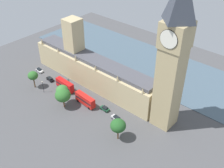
{
  "coord_description": "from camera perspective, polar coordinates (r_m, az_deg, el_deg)",
  "views": [
    {
      "loc": [
        72.69,
        77.09,
        74.32
      ],
      "look_at": [
        1.0,
        14.07,
        7.44
      ],
      "focal_mm": 42.86,
      "sensor_mm": 36.0,
      "label": 1
    }
  ],
  "objects": [
    {
      "name": "ground_plane",
      "position": [
        129.43,
        -4.39,
        -0.15
      ],
      "size": [
        140.4,
        140.4,
        0.0
      ],
      "primitive_type": "plane",
      "color": "#4C4C4F"
    },
    {
      "name": "river_thames",
      "position": [
        151.47,
        4.9,
        5.55
      ],
      "size": [
        38.72,
        126.36,
        0.25
      ],
      "primitive_type": "cube",
      "color": "#475B6B",
      "rests_on": "ground"
    },
    {
      "name": "parliament_building",
      "position": [
        127.24,
        -4.41,
        3.38
      ],
      "size": [
        11.47,
        70.4,
        29.4
      ],
      "color": "tan",
      "rests_on": "ground"
    },
    {
      "name": "clock_tower",
      "position": [
        92.71,
        12.92,
        6.23
      ],
      "size": [
        9.14,
        9.14,
        59.89
      ],
      "color": "tan",
      "rests_on": "ground"
    },
    {
      "name": "car_white_midblock",
      "position": [
        143.4,
        -15.23,
        2.86
      ],
      "size": [
        2.27,
        4.65,
        1.74
      ],
      "rotation": [
        0.0,
        0.0,
        -0.1
      ],
      "color": "silver",
      "rests_on": "ground"
    },
    {
      "name": "car_black_under_trees",
      "position": [
        135.03,
        -13.06,
        1.05
      ],
      "size": [
        2.36,
        4.72,
        1.74
      ],
      "rotation": [
        0.0,
        0.0,
        3.02
      ],
      "color": "black",
      "rests_on": "ground"
    },
    {
      "name": "double_decker_bus_far_end",
      "position": [
        126.29,
        -10.02,
        -0.18
      ],
      "size": [
        2.99,
        10.59,
        4.75
      ],
      "rotation": [
        0.0,
        0.0,
        -0.04
      ],
      "color": "red",
      "rests_on": "ground"
    },
    {
      "name": "double_decker_bus_opposite_hall",
      "position": [
        116.12,
        -5.75,
        -3.32
      ],
      "size": [
        3.14,
        10.63,
        4.75
      ],
      "rotation": [
        0.0,
        0.0,
        3.08
      ],
      "color": "red",
      "rests_on": "ground"
    },
    {
      "name": "car_dark_green_trailing",
      "position": [
        113.67,
        -1.56,
        -5.24
      ],
      "size": [
        2.03,
        4.26,
        1.74
      ],
      "rotation": [
        0.0,
        0.0,
        3.12
      ],
      "color": "#19472D",
      "rests_on": "ground"
    },
    {
      "name": "car_silver_leading",
      "position": [
        109.08,
        0.95,
        -7.3
      ],
      "size": [
        2.45,
        5.0,
        1.74
      ],
      "rotation": [
        0.0,
        0.0,
        3.01
      ],
      "color": "#B7B7BC",
      "rests_on": "ground"
    },
    {
      "name": "pedestrian_kerbside",
      "position": [
        132.95,
        -9.35,
        0.87
      ],
      "size": [
        0.59,
        0.5,
        1.56
      ],
      "rotation": [
        0.0,
        0.0,
        1.72
      ],
      "color": "#336B60",
      "rests_on": "ground"
    },
    {
      "name": "plane_tree_by_river_gate",
      "position": [
        97.79,
        1.31,
        -8.89
      ],
      "size": [
        5.78,
        5.78,
        9.01
      ],
      "color": "brown",
      "rests_on": "ground"
    },
    {
      "name": "plane_tree_corner",
      "position": [
        115.09,
        -10.59,
        -1.37
      ],
      "size": [
        5.29,
        5.29,
        9.49
      ],
      "color": "brown",
      "rests_on": "ground"
    },
    {
      "name": "plane_tree_near_tower",
      "position": [
        129.06,
        -16.52,
        1.71
      ],
      "size": [
        4.71,
        4.71,
        8.57
      ],
      "color": "brown",
      "rests_on": "ground"
    },
    {
      "name": "plane_tree_slot_10",
      "position": [
        113.99,
        -10.44,
        -2.38
      ],
      "size": [
        6.65,
        6.65,
        9.02
      ],
      "color": "brown",
      "rests_on": "ground"
    },
    {
      "name": "street_lamp_slot_11",
      "position": [
        125.73,
        -14.57,
        -0.11
      ],
      "size": [
        0.56,
        0.56,
        6.13
      ],
      "color": "black",
      "rests_on": "ground"
    }
  ]
}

